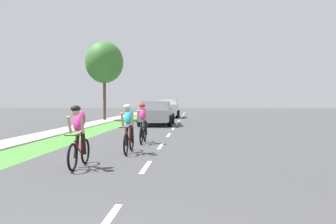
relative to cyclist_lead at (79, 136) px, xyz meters
name	(u,v)px	position (x,y,z in m)	size (l,w,h in m)	color
ground_plane	(174,128)	(1.67, 13.44, -0.81)	(120.00, 120.00, 0.00)	#424244
grass_verge	(104,128)	(-2.69, 13.44, -0.81)	(1.82, 70.00, 0.01)	#478438
sidewalk_concrete	(78,128)	(-4.34, 13.44, -0.81)	(1.48, 70.00, 0.10)	#9E998E
lane_markings_center	(177,124)	(1.67, 17.44, -0.81)	(0.12, 53.49, 0.01)	white
cyclist_lead	(79,136)	(0.00, 0.00, 0.00)	(0.42, 1.72, 1.58)	black
cyclist_trailing	(129,128)	(0.80, 2.63, 0.00)	(0.42, 1.72, 1.58)	black
cyclist_distant	(143,123)	(0.89, 5.39, 0.00)	(0.42, 1.72, 1.58)	black
pickup_silver	(157,113)	(0.38, 16.06, 0.02)	(2.22, 5.10, 1.64)	#A5A8AD
suv_white	(168,108)	(0.40, 27.30, 0.14)	(2.15, 4.70, 1.79)	silver
street_tree_near	(104,62)	(-4.68, 21.91, 4.12)	(3.21, 3.21, 6.71)	brown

